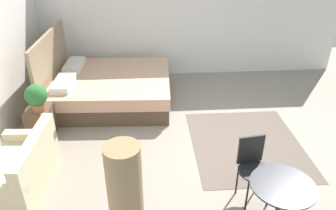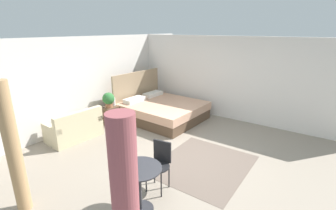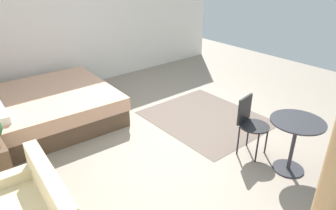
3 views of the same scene
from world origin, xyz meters
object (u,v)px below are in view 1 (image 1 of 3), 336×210
Objects in this scene: vase at (40,97)px; cafe_chair_near_window at (253,163)px; potted_plant at (36,96)px; nightstand at (42,121)px; balcony_table at (280,201)px; bed at (108,87)px; couch at (21,172)px.

vase is 3.49m from cafe_chair_near_window.
potted_plant is 3.37m from cafe_chair_near_window.
nightstand is at bearing 61.81° from cafe_chair_near_window.
cafe_chair_near_window is at bearing 8.83° from balcony_table.
balcony_table is (-2.38, -3.12, -0.12)m from vase.
bed is 3.13× the size of balcony_table.
bed is 3.46m from cafe_chair_near_window.
nightstand is at bearing 174.21° from vase.
balcony_table is at bearing -147.93° from bed.
cafe_chair_near_window is (0.64, 0.10, 0.00)m from balcony_table.
couch is 1.76× the size of balcony_table.
bed is at bearing 36.28° from cafe_chair_near_window.
balcony_table is (-2.26, -3.13, 0.26)m from nightstand.
bed is at bearing -20.62° from couch.
cafe_chair_near_window is (-2.78, -2.04, 0.23)m from bed.
couch is 5.59× the size of vase.
potted_plant is at bearing 142.92° from bed.
bed is 9.95× the size of vase.
bed reaches higher than vase.
balcony_table is at bearing -124.96° from potted_plant.
potted_plant is (-0.10, -0.04, 0.51)m from nightstand.
potted_plant reaches higher than nightstand.
nightstand is (-1.16, 0.99, -0.04)m from bed.
balcony_table is at bearing -125.83° from nightstand.
potted_plant is at bearing 1.44° from couch.
couch is 1.53× the size of cafe_chair_near_window.
balcony_table reaches higher than nightstand.
balcony_table is (-0.97, -3.06, 0.25)m from couch.
cafe_chair_near_window is (-1.63, -3.03, 0.27)m from nightstand.
bed is 1.47m from vase.
nightstand is 3.45m from cafe_chair_near_window.
couch is 2.99m from cafe_chair_near_window.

